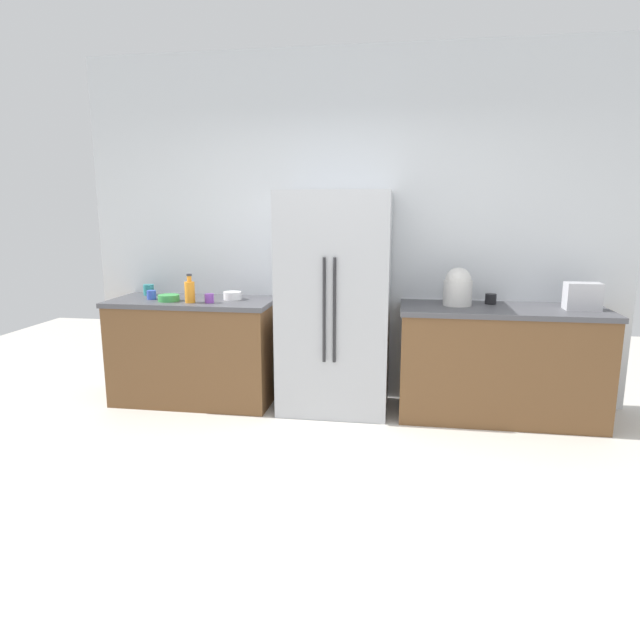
{
  "coord_description": "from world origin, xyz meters",
  "views": [
    {
      "loc": [
        0.47,
        -2.74,
        1.64
      ],
      "look_at": [
        -0.04,
        0.49,
        0.99
      ],
      "focal_mm": 30.38,
      "sensor_mm": 36.0,
      "label": 1
    }
  ],
  "objects": [
    {
      "name": "cup_d",
      "position": [
        -1.67,
        1.58,
        0.94
      ],
      "size": [
        0.08,
        0.08,
        0.08
      ],
      "primitive_type": "cylinder",
      "color": "blue",
      "rests_on": "counter_left"
    },
    {
      "name": "bottle_a",
      "position": [
        -1.28,
        1.46,
        1.0
      ],
      "size": [
        0.08,
        0.08,
        0.24
      ],
      "color": "orange",
      "rests_on": "counter_left"
    },
    {
      "name": "kitchen_back_panel",
      "position": [
        0.0,
        2.0,
        1.49
      ],
      "size": [
        4.67,
        0.1,
        2.97
      ],
      "primitive_type": "cube",
      "color": "silver",
      "rests_on": "ground_plane"
    },
    {
      "name": "rice_cooker",
      "position": [
        0.9,
        1.68,
        1.05
      ],
      "size": [
        0.23,
        0.23,
        0.3
      ],
      "color": "silver",
      "rests_on": "counter_right"
    },
    {
      "name": "counter_left",
      "position": [
        -1.32,
        1.62,
        0.45
      ],
      "size": [
        1.4,
        0.66,
        0.9
      ],
      "color": "brown",
      "rests_on": "ground_plane"
    },
    {
      "name": "toaster",
      "position": [
        1.82,
        1.61,
        1.01
      ],
      "size": [
        0.26,
        0.15,
        0.21
      ],
      "primitive_type": "cube",
      "color": "silver",
      "rests_on": "counter_right"
    },
    {
      "name": "cup_a",
      "position": [
        -1.12,
        1.48,
        0.94
      ],
      "size": [
        0.08,
        0.08,
        0.08
      ],
      "primitive_type": "cylinder",
      "color": "purple",
      "rests_on": "counter_left"
    },
    {
      "name": "ground_plane",
      "position": [
        0.0,
        0.0,
        0.0
      ],
      "size": [
        9.8,
        9.8,
        0.0
      ],
      "primitive_type": "plane",
      "color": "beige"
    },
    {
      "name": "cup_c",
      "position": [
        -1.81,
        1.8,
        0.95
      ],
      "size": [
        0.09,
        0.09,
        0.1
      ],
      "primitive_type": "cylinder",
      "color": "teal",
      "rests_on": "counter_left"
    },
    {
      "name": "bowl_a",
      "position": [
        -1.49,
        1.51,
        0.93
      ],
      "size": [
        0.18,
        0.18,
        0.05
      ],
      "primitive_type": "cylinder",
      "color": "green",
      "rests_on": "counter_left"
    },
    {
      "name": "cup_b",
      "position": [
        1.17,
        1.78,
        0.95
      ],
      "size": [
        0.09,
        0.09,
        0.08
      ],
      "primitive_type": "cylinder",
      "color": "black",
      "rests_on": "counter_right"
    },
    {
      "name": "bowl_b",
      "position": [
        -0.98,
        1.67,
        0.94
      ],
      "size": [
        0.15,
        0.15,
        0.07
      ],
      "primitive_type": "cylinder",
      "color": "white",
      "rests_on": "counter_left"
    },
    {
      "name": "counter_right",
      "position": [
        1.25,
        1.62,
        0.45
      ],
      "size": [
        1.6,
        0.66,
        0.9
      ],
      "color": "brown",
      "rests_on": "ground_plane"
    },
    {
      "name": "refrigerator",
      "position": [
        -0.09,
        1.62,
        0.9
      ],
      "size": [
        0.89,
        0.66,
        1.81
      ],
      "color": "#B2B5BA",
      "rests_on": "ground_plane"
    }
  ]
}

